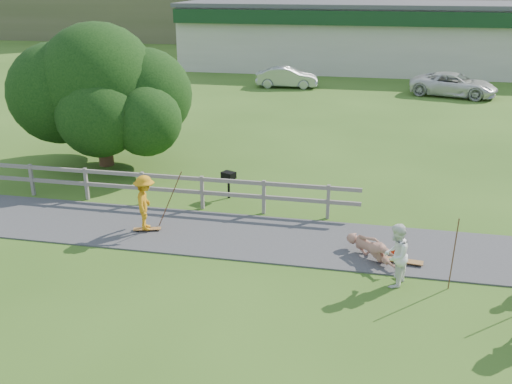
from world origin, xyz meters
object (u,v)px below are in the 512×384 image
car_silver (287,77)px  bbq (229,185)px  car_white (454,85)px  tree (101,109)px  spectator_a (396,255)px  skater_fallen (373,249)px  skater_rider (145,206)px

car_silver → bbq: (1.19, -20.58, -0.21)m
bbq → car_white: bearing=89.5°
tree → spectator_a: bearing=-33.8°
skater_fallen → car_silver: (-5.98, 24.17, 0.35)m
skater_fallen → car_white: 23.72m
bbq → skater_rider: bearing=-93.3°
skater_fallen → bbq: bearing=99.6°
car_silver → car_white: car_white is taller
spectator_a → car_white: bearing=-171.9°
car_silver → skater_fallen: bearing=-169.6°
car_white → bbq: (-9.37, -19.68, -0.26)m
spectator_a → bbq: size_ratio=1.73×
skater_fallen → car_silver: car_silver is taller
spectator_a → tree: (-10.93, 7.32, 1.45)m
skater_rider → bbq: (1.68, 3.12, -0.35)m
skater_rider → car_white: skater_rider is taller
tree → car_white: bearing=48.9°
skater_fallen → bbq: (-4.80, 3.59, 0.14)m
bbq → skater_fallen: bearing=-11.9°
spectator_a → skater_fallen: bearing=-139.6°
skater_rider → car_silver: skater_rider is taller
car_white → bbq: size_ratio=5.63×
skater_fallen → tree: bearing=106.1°
bbq → spectator_a: bearing=-17.2°
skater_rider → car_silver: 23.71m
spectator_a → car_white: size_ratio=0.31×
skater_fallen → spectator_a: size_ratio=1.11×
skater_fallen → tree: (-10.42, 6.10, 1.92)m
car_silver → spectator_a: bearing=-169.1°
car_silver → bbq: 20.62m
skater_rider → car_silver: (0.49, 23.70, -0.14)m
skater_fallen → spectator_a: (0.52, -1.22, 0.47)m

